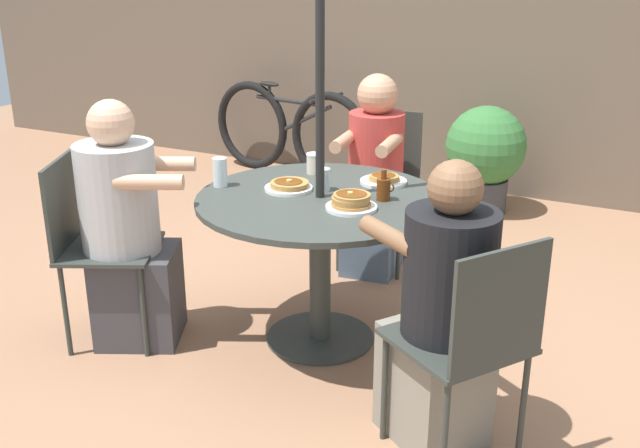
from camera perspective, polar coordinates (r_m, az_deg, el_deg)
ground_plane at (r=3.75m, az=0.00°, el=-8.71°), size 12.00×12.00×0.00m
back_fence at (r=5.90m, az=12.06°, el=11.80°), size 10.00×0.06×1.97m
patio_table at (r=3.49m, az=0.00°, el=-0.01°), size 1.15×1.15×0.74m
umbrella_pole at (r=3.37m, az=0.00°, el=6.36°), size 0.04×0.04×2.01m
patio_chair_north at (r=2.72m, az=11.57°, el=-8.41°), size 0.60×0.60×0.91m
diner_north at (r=2.84m, az=9.27°, el=-7.17°), size 0.57×0.54×1.14m
patio_chair_east at (r=4.50m, az=4.74°, el=3.64°), size 0.47×0.47×0.91m
diner_east at (r=4.34m, az=4.14°, el=3.22°), size 0.36×0.53×1.16m
patio_chair_south at (r=3.70m, az=-17.03°, el=-0.95°), size 0.57×0.57×0.91m
diner_south at (r=3.65m, az=-14.46°, el=-0.86°), size 0.58×0.53×1.19m
pancake_plate_a at (r=3.28m, az=2.39°, el=1.66°), size 0.23×0.23×0.08m
pancake_plate_b at (r=3.54m, az=-2.39°, el=2.90°), size 0.23×0.23×0.05m
pancake_plate_c at (r=3.66m, az=4.87°, el=3.37°), size 0.23×0.23×0.05m
syrup_bottle at (r=3.40m, az=4.88°, el=2.72°), size 0.08×0.06×0.14m
coffee_cup at (r=3.80m, az=-0.43°, el=4.65°), size 0.08×0.08×0.10m
drinking_glass_a at (r=3.53m, az=0.24°, el=3.41°), size 0.07×0.07×0.11m
drinking_glass_b at (r=3.62m, az=-7.63°, el=3.94°), size 0.07×0.07×0.14m
bicycle at (r=6.25m, az=-2.32°, el=7.10°), size 1.57×0.44×0.77m
potted_shrub at (r=5.49m, az=12.48°, el=5.30°), size 0.57×0.57×0.77m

